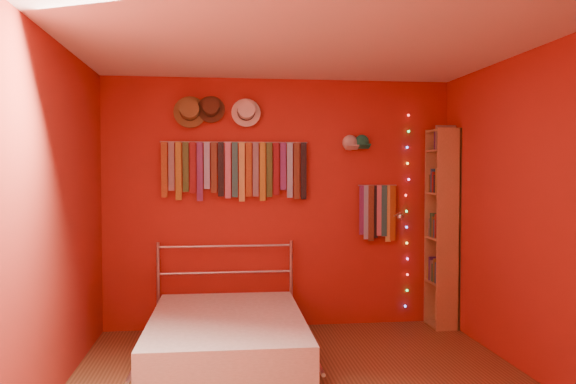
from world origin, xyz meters
name	(u,v)px	position (x,y,z in m)	size (l,w,h in m)	color
back_wall	(280,203)	(0.00, 1.75, 1.25)	(3.50, 0.02, 2.50)	maroon
right_wall	(541,215)	(1.75, 0.00, 1.25)	(0.02, 3.50, 2.50)	maroon
left_wall	(46,220)	(-1.75, 0.00, 1.25)	(0.02, 3.50, 2.50)	maroon
ceiling	(307,38)	(0.00, 0.00, 2.50)	(3.50, 3.50, 0.02)	white
tie_rack	(236,168)	(-0.45, 1.68, 1.61)	(1.45, 0.03, 0.59)	#ADADB2
small_tie_rack	(378,211)	(1.00, 1.69, 1.17)	(0.40, 0.03, 0.59)	#ADADB2
fedora_olive	(190,111)	(-0.89, 1.65, 2.16)	(0.32, 0.17, 0.31)	brown
fedora_brown	(211,108)	(-0.69, 1.66, 2.19)	(0.27, 0.15, 0.27)	#462919
fedora_white	(246,111)	(-0.34, 1.65, 2.16)	(0.29, 0.16, 0.28)	silver
cap_white	(350,143)	(0.71, 1.70, 1.86)	(0.17, 0.21, 0.17)	beige
cap_green	(362,142)	(0.83, 1.70, 1.87)	(0.16, 0.20, 0.16)	#1B7A57
fairy_lights	(407,211)	(1.32, 1.71, 1.16)	(0.05, 0.02, 2.00)	#FF3333
reading_lamp	(399,216)	(1.17, 1.53, 1.12)	(0.07, 0.28, 0.08)	#ADADB2
bookshelf	(446,226)	(1.66, 1.53, 1.02)	(0.25, 0.34, 2.00)	olive
bed	(227,337)	(-0.55, 0.72, 0.21)	(1.36, 1.84, 0.88)	#ADADB2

